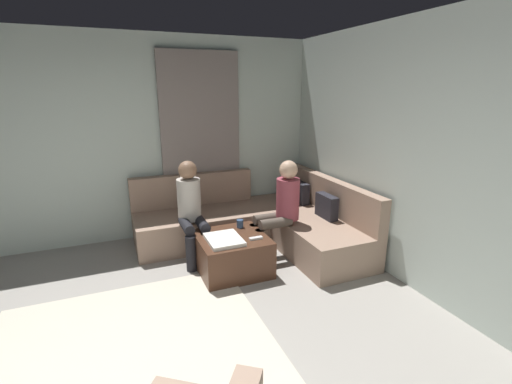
{
  "coord_description": "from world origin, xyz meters",
  "views": [
    {
      "loc": [
        2.15,
        0.08,
        2.02
      ],
      "look_at": [
        -1.63,
        1.63,
        0.85
      ],
      "focal_mm": 25.58,
      "sensor_mm": 36.0,
      "label": 1
    }
  ],
  "objects_px": {
    "ottoman": "(232,253)",
    "game_remote": "(256,238)",
    "sectional_couch": "(260,222)",
    "person_on_couch_side": "(191,207)",
    "coffee_mug": "(240,224)",
    "person_on_couch_back": "(280,206)"
  },
  "relations": [
    {
      "from": "ottoman",
      "to": "person_on_couch_back",
      "type": "relative_size",
      "value": 0.63
    },
    {
      "from": "ottoman",
      "to": "coffee_mug",
      "type": "distance_m",
      "value": 0.38
    },
    {
      "from": "sectional_couch",
      "to": "coffee_mug",
      "type": "xyz_separation_m",
      "value": [
        0.4,
        -0.43,
        0.19
      ]
    },
    {
      "from": "game_remote",
      "to": "person_on_couch_side",
      "type": "relative_size",
      "value": 0.12
    },
    {
      "from": "coffee_mug",
      "to": "person_on_couch_side",
      "type": "distance_m",
      "value": 0.61
    },
    {
      "from": "ottoman",
      "to": "person_on_couch_side",
      "type": "bearing_deg",
      "value": -144.53
    },
    {
      "from": "game_remote",
      "to": "person_on_couch_side",
      "type": "distance_m",
      "value": 0.89
    },
    {
      "from": "ottoman",
      "to": "person_on_couch_side",
      "type": "relative_size",
      "value": 0.63
    },
    {
      "from": "sectional_couch",
      "to": "game_remote",
      "type": "xyz_separation_m",
      "value": [
        0.8,
        -0.39,
        0.15
      ]
    },
    {
      "from": "ottoman",
      "to": "person_on_couch_side",
      "type": "distance_m",
      "value": 0.74
    },
    {
      "from": "sectional_couch",
      "to": "person_on_couch_side",
      "type": "xyz_separation_m",
      "value": [
        0.15,
        -0.95,
        0.38
      ]
    },
    {
      "from": "coffee_mug",
      "to": "ottoman",
      "type": "bearing_deg",
      "value": -39.29
    },
    {
      "from": "ottoman",
      "to": "sectional_couch",
      "type": "bearing_deg",
      "value": 135.45
    },
    {
      "from": "person_on_couch_back",
      "to": "person_on_couch_side",
      "type": "bearing_deg",
      "value": 71.38
    },
    {
      "from": "ottoman",
      "to": "game_remote",
      "type": "distance_m",
      "value": 0.36
    },
    {
      "from": "ottoman",
      "to": "game_remote",
      "type": "relative_size",
      "value": 5.07
    },
    {
      "from": "game_remote",
      "to": "person_on_couch_back",
      "type": "distance_m",
      "value": 0.59
    },
    {
      "from": "ottoman",
      "to": "person_on_couch_back",
      "type": "height_order",
      "value": "person_on_couch_back"
    },
    {
      "from": "person_on_couch_back",
      "to": "coffee_mug",
      "type": "bearing_deg",
      "value": 80.33
    },
    {
      "from": "sectional_couch",
      "to": "coffee_mug",
      "type": "bearing_deg",
      "value": -47.07
    },
    {
      "from": "sectional_couch",
      "to": "person_on_couch_side",
      "type": "bearing_deg",
      "value": -81.2
    },
    {
      "from": "coffee_mug",
      "to": "person_on_couch_back",
      "type": "height_order",
      "value": "person_on_couch_back"
    }
  ]
}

